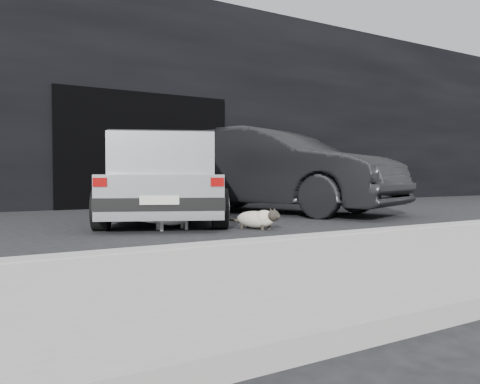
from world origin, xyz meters
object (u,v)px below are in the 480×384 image
second_car (273,171)px  cat_siamese (259,219)px  cat_white (175,215)px  silver_hatchback (165,175)px

second_car → cat_siamese: 3.02m
cat_siamese → cat_white: size_ratio=0.94×
silver_hatchback → cat_siamese: 1.90m
second_car → cat_white: bearing=-169.7°
silver_hatchback → second_car: (2.50, 0.63, 0.09)m
second_car → silver_hatchback: bearing=172.1°
silver_hatchback → cat_white: silver_hatchback is taller
cat_siamese → cat_white: bearing=-49.1°
cat_white → cat_siamese: bearing=62.4°
second_car → cat_white: (-2.80, -1.78, -0.62)m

